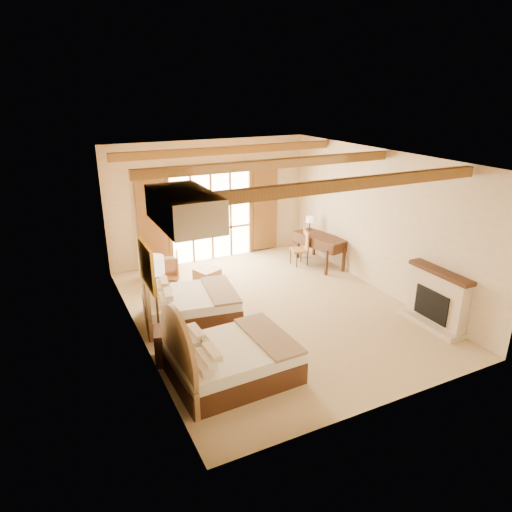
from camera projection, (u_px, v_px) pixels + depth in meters
floor at (271, 309)px, 9.72m from camera, size 7.00×7.00×0.00m
wall_back at (210, 201)px, 12.11m from camera, size 5.50×0.00×5.50m
wall_left at (134, 259)px, 8.03m from camera, size 0.00×7.00×7.00m
wall_right at (379, 221)px, 10.30m from camera, size 0.00×7.00×7.00m
ceiling at (273, 157)px, 8.61m from camera, size 7.00×7.00×0.00m
ceiling_beams at (273, 164)px, 8.65m from camera, size 5.39×4.60×0.18m
french_doors at (211, 214)px, 12.18m from camera, size 3.95×0.08×2.60m
fireplace at (436, 301)px, 8.93m from camera, size 0.46×1.40×1.16m
painting at (146, 265)px, 7.37m from camera, size 0.06×0.95×0.75m
canopy_valance at (184, 208)px, 6.02m from camera, size 0.70×1.40×0.45m
bed_near at (225, 359)px, 7.27m from camera, size 1.97×1.51×1.27m
bed_far at (184, 304)px, 9.15m from camera, size 2.03×1.64×1.21m
nightstand at (170, 345)px, 7.82m from camera, size 0.61×0.61×0.60m
floor_lamp at (154, 271)px, 7.88m from camera, size 0.37×0.37×1.73m
armchair at (164, 266)px, 11.19m from camera, size 0.86×0.87×0.65m
ottoman at (207, 276)px, 10.94m from camera, size 0.65×0.65×0.37m
desk at (320, 249)px, 12.03m from camera, size 0.93×1.58×0.80m
desk_chair at (300, 254)px, 12.08m from camera, size 0.50×0.50×0.92m
desk_lamp at (310, 220)px, 12.29m from camera, size 0.19×0.19×0.37m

